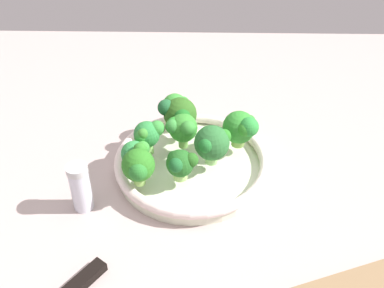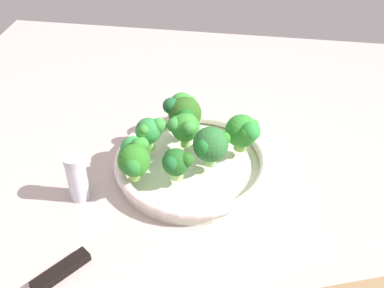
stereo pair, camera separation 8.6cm
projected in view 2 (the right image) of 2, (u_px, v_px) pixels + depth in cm
name	position (u px, v px, depth cm)	size (l,w,h in cm)	color
ground_plane	(189.00, 187.00, 88.49)	(130.00, 130.00, 2.50)	#B3A09C
bowl	(192.00, 163.00, 89.12)	(29.80, 29.80, 3.59)	silver
broccoli_floret_0	(211.00, 145.00, 83.50)	(6.79, 6.98, 7.81)	#90CC74
broccoli_floret_1	(183.00, 106.00, 94.41)	(5.79, 5.16, 6.70)	#95CF6E
broccoli_floret_2	(134.00, 150.00, 84.27)	(5.23, 4.81, 5.63)	#97CA6B
broccoli_floret_3	(134.00, 160.00, 80.63)	(5.83, 7.20, 7.09)	#88BC58
broccoli_floret_4	(149.00, 131.00, 86.97)	(5.84, 5.23, 6.86)	#90D56C
broccoli_floret_5	(184.00, 113.00, 90.74)	(7.66, 7.45, 8.08)	#90CD63
broccoli_floret_6	(244.00, 131.00, 86.90)	(6.68, 6.87, 7.52)	#86B553
broccoli_floret_7	(176.00, 162.00, 81.40)	(5.39, 5.36, 5.90)	#9CCD6D
broccoli_floret_8	(184.00, 127.00, 87.52)	(6.08, 6.21, 7.22)	#7AB555
pepper_shaker	(77.00, 177.00, 81.70)	(3.71, 3.71, 9.51)	silver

